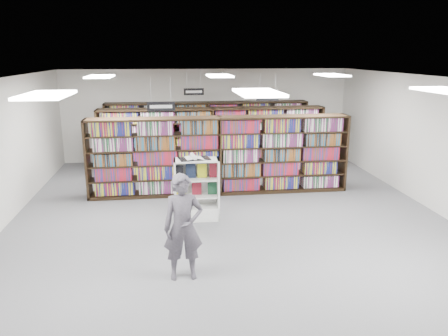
{
  "coord_description": "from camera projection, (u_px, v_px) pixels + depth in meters",
  "views": [
    {
      "loc": [
        -1.3,
        -9.38,
        3.72
      ],
      "look_at": [
        -0.07,
        0.5,
        1.1
      ],
      "focal_mm": 35.0,
      "sensor_mm": 36.0,
      "label": 1
    }
  ],
  "objects": [
    {
      "name": "troffer_back_center",
      "position": [
        220.0,
        76.0,
        11.21
      ],
      "size": [
        0.6,
        1.2,
        0.04
      ],
      "primitive_type": "cube",
      "color": "white",
      "rests_on": "ceiling"
    },
    {
      "name": "bookshelf_row_near",
      "position": [
        220.0,
        156.0,
        11.75
      ],
      "size": [
        7.0,
        0.6,
        2.1
      ],
      "color": "black",
      "rests_on": "floor"
    },
    {
      "name": "wall_back",
      "position": [
        207.0,
        115.0,
        15.45
      ],
      "size": [
        10.0,
        0.1,
        3.2
      ],
      "primitive_type": "cube",
      "color": "silver",
      "rests_on": "ground"
    },
    {
      "name": "shopper",
      "position": [
        183.0,
        227.0,
        7.26
      ],
      "size": [
        0.69,
        0.47,
        1.83
      ],
      "primitive_type": "imported",
      "rotation": [
        0.0,
        0.0,
        0.05
      ],
      "color": "#4E4954",
      "rests_on": "floor"
    },
    {
      "name": "ceiling",
      "position": [
        230.0,
        79.0,
        9.29
      ],
      "size": [
        10.0,
        12.0,
        0.1
      ],
      "primitive_type": "cube",
      "color": "white",
      "rests_on": "wall_back"
    },
    {
      "name": "troffer_front_right",
      "position": [
        448.0,
        91.0,
        6.78
      ],
      "size": [
        0.6,
        1.2,
        0.04
      ],
      "primitive_type": "cube",
      "color": "white",
      "rests_on": "ceiling"
    },
    {
      "name": "aisle_sign_center",
      "position": [
        194.0,
        91.0,
        14.19
      ],
      "size": [
        0.65,
        0.02,
        0.8
      ],
      "color": "#B2B2B7",
      "rests_on": "ceiling"
    },
    {
      "name": "bookshelf_row_far",
      "position": [
        208.0,
        132.0,
        15.3
      ],
      "size": [
        7.0,
        0.6,
        2.1
      ],
      "color": "black",
      "rests_on": "floor"
    },
    {
      "name": "troffer_front_left",
      "position": [
        46.0,
        95.0,
        6.06
      ],
      "size": [
        0.6,
        1.2,
        0.04
      ],
      "primitive_type": "cube",
      "color": "white",
      "rests_on": "ceiling"
    },
    {
      "name": "wall_front",
      "position": [
        321.0,
        296.0,
        3.94
      ],
      "size": [
        10.0,
        0.1,
        3.2
      ],
      "primitive_type": "cube",
      "color": "silver",
      "rests_on": "ground"
    },
    {
      "name": "aisle_sign_left",
      "position": [
        161.0,
        106.0,
        10.23
      ],
      "size": [
        0.65,
        0.02,
        0.8
      ],
      "color": "#B2B2B7",
      "rests_on": "ceiling"
    },
    {
      "name": "bookshelf_row_mid",
      "position": [
        212.0,
        141.0,
        13.67
      ],
      "size": [
        7.0,
        0.6,
        2.1
      ],
      "color": "black",
      "rests_on": "floor"
    },
    {
      "name": "troffer_back_left",
      "position": [
        100.0,
        77.0,
        10.86
      ],
      "size": [
        0.6,
        1.2,
        0.04
      ],
      "primitive_type": "cube",
      "color": "white",
      "rests_on": "ceiling"
    },
    {
      "name": "floor",
      "position": [
        230.0,
        219.0,
        10.1
      ],
      "size": [
        12.0,
        12.0,
        0.0
      ],
      "primitive_type": "plane",
      "color": "#5B5B61",
      "rests_on": "ground"
    },
    {
      "name": "endcap_display",
      "position": [
        197.0,
        199.0,
        10.06
      ],
      "size": [
        1.02,
        0.53,
        1.42
      ],
      "rotation": [
        0.0,
        0.0,
        -0.02
      ],
      "color": "white",
      "rests_on": "floor"
    },
    {
      "name": "troffer_back_right",
      "position": [
        332.0,
        75.0,
        11.57
      ],
      "size": [
        0.6,
        1.2,
        0.04
      ],
      "primitive_type": "cube",
      "color": "white",
      "rests_on": "ceiling"
    },
    {
      "name": "aisle_sign_right",
      "position": [
        267.0,
        96.0,
        12.51
      ],
      "size": [
        0.65,
        0.02,
        0.8
      ],
      "color": "#B2B2B7",
      "rests_on": "ceiling"
    },
    {
      "name": "troffer_front_center",
      "position": [
        258.0,
        93.0,
        6.42
      ],
      "size": [
        0.6,
        1.2,
        0.04
      ],
      "primitive_type": "cube",
      "color": "white",
      "rests_on": "ceiling"
    },
    {
      "name": "wall_right",
      "position": [
        440.0,
        146.0,
        10.29
      ],
      "size": [
        0.1,
        12.0,
        3.2
      ],
      "primitive_type": "cube",
      "color": "silver",
      "rests_on": "ground"
    },
    {
      "name": "open_book",
      "position": [
        194.0,
        158.0,
        9.8
      ],
      "size": [
        0.74,
        0.51,
        0.13
      ],
      "rotation": [
        0.0,
        0.0,
        0.17
      ],
      "color": "black",
      "rests_on": "endcap_display"
    }
  ]
}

